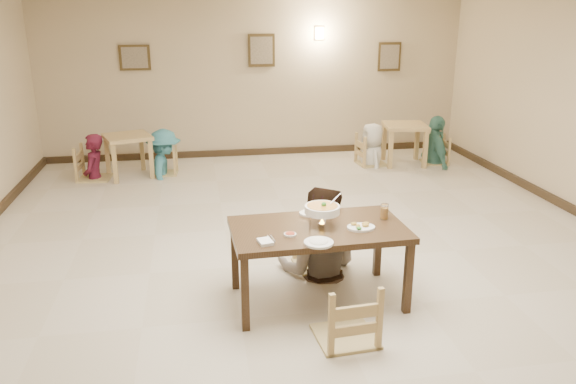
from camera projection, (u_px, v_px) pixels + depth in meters
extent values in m
plane|color=beige|center=(309.00, 261.00, 6.39)|extent=(10.00, 10.00, 0.00)
plane|color=#C5AF8C|center=(256.00, 77.00, 10.61)|extent=(10.00, 0.00, 10.00)
cube|color=#312416|center=(258.00, 152.00, 11.03)|extent=(8.00, 0.06, 0.12)
cube|color=#3C2D16|center=(135.00, 58.00, 10.09)|extent=(0.55, 0.03, 0.45)
cube|color=gray|center=(135.00, 58.00, 10.07)|extent=(0.45, 0.01, 0.37)
cube|color=#3C2D16|center=(261.00, 50.00, 10.43)|extent=(0.50, 0.03, 0.60)
cube|color=gray|center=(262.00, 50.00, 10.41)|extent=(0.41, 0.01, 0.49)
cube|color=#3C2D16|center=(389.00, 57.00, 10.88)|extent=(0.45, 0.03, 0.55)
cube|color=gray|center=(390.00, 57.00, 10.86)|extent=(0.37, 0.01, 0.45)
cube|color=#FFD88C|center=(319.00, 33.00, 10.51)|extent=(0.16, 0.05, 0.22)
cube|color=#3C2817|center=(318.00, 230.00, 5.33)|extent=(1.68, 0.98, 0.06)
cube|color=#3C2817|center=(245.00, 294.00, 4.93)|extent=(0.07, 0.07, 0.71)
cube|color=#3C2817|center=(408.00, 278.00, 5.22)|extent=(0.07, 0.07, 0.71)
cube|color=#3C2817|center=(235.00, 256.00, 5.68)|extent=(0.07, 0.07, 0.71)
cube|color=#3C2817|center=(378.00, 244.00, 5.97)|extent=(0.07, 0.07, 0.71)
cube|color=tan|center=(316.00, 230.00, 6.15)|extent=(0.44, 0.44, 0.05)
cube|color=tan|center=(347.00, 287.00, 4.76)|extent=(0.51, 0.51, 0.06)
imported|color=gray|center=(320.00, 187.00, 5.88)|extent=(1.10, 0.97, 1.92)
torus|color=silver|center=(322.00, 213.00, 5.27)|extent=(0.26, 0.26, 0.01)
cylinder|color=silver|center=(322.00, 225.00, 5.31)|extent=(0.07, 0.07, 0.04)
cone|color=#FFA526|center=(322.00, 220.00, 5.30)|extent=(0.04, 0.04, 0.06)
cylinder|color=white|center=(322.00, 209.00, 5.26)|extent=(0.33, 0.33, 0.07)
cylinder|color=#B97627|center=(322.00, 206.00, 5.25)|extent=(0.29, 0.29, 0.02)
sphere|color=#2D7223|center=(324.00, 204.00, 5.24)|extent=(0.05, 0.05, 0.05)
cylinder|color=silver|center=(334.00, 200.00, 5.32)|extent=(0.15, 0.10, 0.11)
cylinder|color=silver|center=(331.00, 217.00, 5.37)|extent=(0.01, 0.01, 0.15)
cylinder|color=silver|center=(310.00, 219.00, 5.34)|extent=(0.01, 0.01, 0.15)
cylinder|color=silver|center=(325.00, 225.00, 5.19)|extent=(0.01, 0.01, 0.15)
cylinder|color=white|center=(313.00, 213.00, 5.65)|extent=(0.27, 0.27, 0.02)
ellipsoid|color=white|center=(313.00, 213.00, 5.64)|extent=(0.18, 0.15, 0.06)
cylinder|color=white|center=(319.00, 243.00, 4.94)|extent=(0.26, 0.26, 0.02)
ellipsoid|color=white|center=(319.00, 242.00, 4.94)|extent=(0.17, 0.14, 0.06)
cylinder|color=white|center=(361.00, 228.00, 5.27)|extent=(0.27, 0.27, 0.02)
sphere|color=#2D7223|center=(359.00, 228.00, 5.19)|extent=(0.05, 0.05, 0.05)
cylinder|color=white|center=(290.00, 235.00, 5.11)|extent=(0.12, 0.12, 0.02)
cylinder|color=maroon|center=(290.00, 234.00, 5.11)|extent=(0.09, 0.09, 0.01)
cube|color=white|center=(265.00, 242.00, 4.94)|extent=(0.14, 0.17, 0.03)
cube|color=silver|center=(269.00, 239.00, 5.03)|extent=(0.03, 0.17, 0.01)
cube|color=silver|center=(273.00, 238.00, 5.03)|extent=(0.03, 0.17, 0.01)
cylinder|color=white|center=(384.00, 211.00, 5.50)|extent=(0.08, 0.08, 0.16)
cylinder|color=orange|center=(384.00, 213.00, 5.50)|extent=(0.07, 0.07, 0.11)
cube|color=tan|center=(127.00, 137.00, 9.41)|extent=(0.91, 0.91, 0.06)
cube|color=tan|center=(115.00, 164.00, 9.13)|extent=(0.07, 0.07, 0.66)
cube|color=tan|center=(151.00, 160.00, 9.40)|extent=(0.07, 0.07, 0.66)
cube|color=tan|center=(107.00, 156.00, 9.64)|extent=(0.07, 0.07, 0.66)
cube|color=tan|center=(142.00, 152.00, 9.91)|extent=(0.07, 0.07, 0.66)
cube|color=tan|center=(405.00, 126.00, 10.18)|extent=(0.84, 0.84, 0.06)
cube|color=tan|center=(391.00, 150.00, 10.00)|extent=(0.07, 0.07, 0.68)
cube|color=tan|center=(425.00, 150.00, 10.01)|extent=(0.07, 0.07, 0.68)
cube|color=tan|center=(384.00, 142.00, 10.59)|extent=(0.07, 0.07, 0.68)
cube|color=tan|center=(417.00, 142.00, 10.60)|extent=(0.07, 0.07, 0.68)
cube|color=tan|center=(92.00, 150.00, 9.33)|extent=(0.51, 0.51, 0.06)
cube|color=tan|center=(164.00, 151.00, 9.64)|extent=(0.41, 0.41, 0.04)
cube|color=tan|center=(372.00, 138.00, 10.22)|extent=(0.50, 0.50, 0.05)
cube|color=tan|center=(436.00, 140.00, 10.32)|extent=(0.45, 0.45, 0.05)
imported|color=#511327|center=(90.00, 134.00, 9.24)|extent=(0.44, 0.61, 1.54)
imported|color=teal|center=(162.00, 129.00, 9.52)|extent=(0.61, 1.03, 1.57)
imported|color=silver|center=(373.00, 123.00, 10.13)|extent=(0.51, 0.76, 1.53)
imported|color=#448071|center=(438.00, 116.00, 10.18)|extent=(0.44, 1.04, 1.77)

